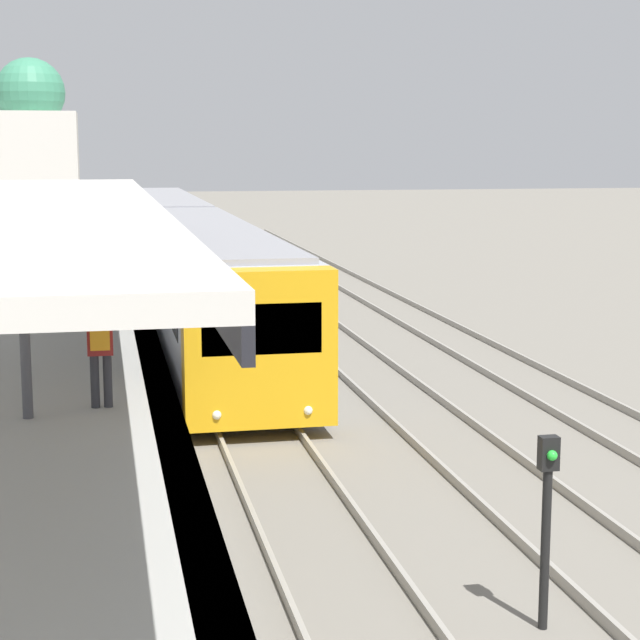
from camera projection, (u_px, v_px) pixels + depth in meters
name	position (u px, v px, depth m)	size (l,w,h in m)	color
platform_canopy	(22.00, 210.00, 15.81)	(4.00, 21.13, 3.30)	beige
person_on_platform	(100.00, 347.00, 16.80)	(0.40, 0.40, 1.66)	#2D2D33
train_near	(182.00, 250.00, 35.13)	(2.67, 35.05, 3.13)	gold
signal_post_near	(547.00, 512.00, 11.20)	(0.20, 0.21, 2.12)	black
distant_domed_building	(33.00, 155.00, 60.54)	(5.05, 5.05, 10.04)	silver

